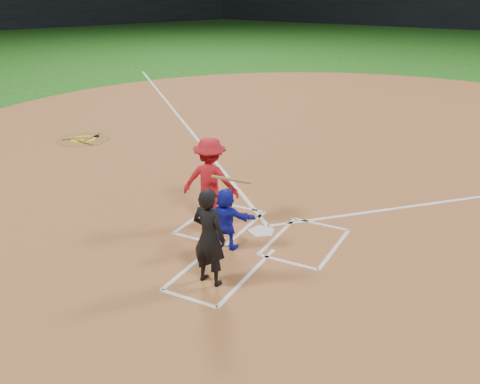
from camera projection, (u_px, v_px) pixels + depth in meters
The scene contains 13 objects.
ground at pixel (262, 232), 11.17m from camera, with size 120.00×120.00×0.00m, color #1A5715.
home_plate_dirt at pixel (348, 153), 16.07m from camera, with size 28.00×28.00×0.01m, color #935730.
home_plate at pixel (262, 231), 11.16m from camera, with size 0.60×0.60×0.02m, color silver.
on_deck_circle at pixel (83, 139), 17.34m from camera, with size 1.70×1.70×0.01m, color brown.
on_deck_logo at pixel (83, 139), 17.34m from camera, with size 0.80×0.80×0.00m, color yellow.
on_deck_bat_a at pixel (92, 137), 17.47m from camera, with size 0.06×0.06×0.84m, color brown.
on_deck_bat_b at pixel (76, 138), 17.33m from camera, with size 0.06×0.06×0.84m, color olive.
on_deck_bat_c at pixel (84, 142), 16.95m from camera, with size 0.06×0.06×0.84m, color olive.
bat_weight_donut at pixel (96, 136), 17.57m from camera, with size 0.19×0.19×0.05m, color black.
catcher at pixel (226, 219), 10.31m from camera, with size 1.15×0.37×1.24m, color #161DB8.
umpire at pixel (209, 237), 9.03m from camera, with size 0.64×0.42×1.75m, color black.
chalk_markings at pixel (341, 159), 15.48m from camera, with size 28.35×17.32×0.01m.
batter_at_plate at pixel (210, 181), 11.26m from camera, with size 1.61×0.98×1.89m.
Camera 1 is at (4.28, -9.06, 5.03)m, focal length 40.00 mm.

